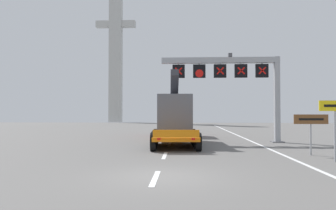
{
  "coord_description": "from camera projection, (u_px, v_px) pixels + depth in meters",
  "views": [
    {
      "loc": [
        0.8,
        -11.22,
        2.34
      ],
      "look_at": [
        -0.33,
        11.55,
        2.85
      ],
      "focal_mm": 33.11,
      "sensor_mm": 36.0,
      "label": 1
    }
  ],
  "objects": [
    {
      "name": "overhead_lane_gantry",
      "position": [
        235.0,
        75.0,
        24.05
      ],
      "size": [
        9.37,
        0.9,
        6.91
      ],
      "color": "#9EA0A5",
      "rests_on": "ground"
    },
    {
      "name": "edge_line_right",
      "position": [
        256.0,
        143.0,
        22.86
      ],
      "size": [
        0.2,
        63.0,
        0.01
      ],
      "primitive_type": "cube",
      "color": "silver",
      "rests_on": "ground"
    },
    {
      "name": "ground",
      "position": [
        161.0,
        177.0,
        11.19
      ],
      "size": [
        112.0,
        112.0,
        0.0
      ],
      "primitive_type": "plane",
      "color": "slate"
    },
    {
      "name": "bridge_pylon_distant",
      "position": [
        116.0,
        41.0,
        70.77
      ],
      "size": [
        9.0,
        2.0,
        36.16
      ],
      "color": "#B7B7B2",
      "rests_on": "ground"
    },
    {
      "name": "tourist_info_sign_brown",
      "position": [
        311.0,
        124.0,
        16.7
      ],
      "size": [
        1.82,
        0.15,
        2.2
      ],
      "color": "#9EA0A5",
      "rests_on": "ground"
    },
    {
      "name": "exit_sign_yellow",
      "position": [
        335.0,
        116.0,
        14.46
      ],
      "size": [
        1.49,
        0.15,
        2.87
      ],
      "color": "#9EA0A5",
      "rests_on": "ground"
    },
    {
      "name": "lane_markings",
      "position": [
        175.0,
        132.0,
        36.32
      ],
      "size": [
        0.2,
        64.92,
        0.01
      ],
      "color": "silver",
      "rests_on": "ground"
    },
    {
      "name": "heavy_haul_truck_orange",
      "position": [
        174.0,
        116.0,
        25.82
      ],
      "size": [
        3.62,
        14.16,
        5.3
      ],
      "color": "orange",
      "rests_on": "ground"
    }
  ]
}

